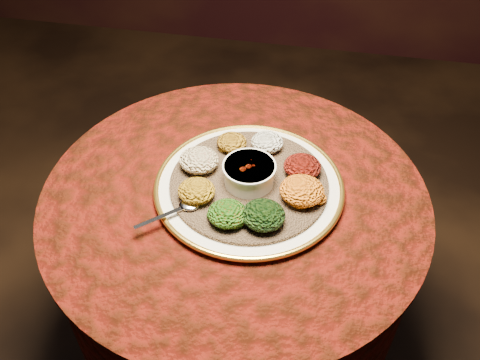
# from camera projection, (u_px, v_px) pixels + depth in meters

# --- Properties ---
(table) EXTENTS (0.96, 0.96, 0.73)m
(table) POSITION_uv_depth(u_px,v_px,m) (235.00, 240.00, 1.44)
(table) COLOR black
(table) RESTS_ON ground
(platter) EXTENTS (0.56, 0.56, 0.02)m
(platter) POSITION_uv_depth(u_px,v_px,m) (249.00, 186.00, 1.32)
(platter) COLOR silver
(platter) RESTS_ON table
(injera) EXTENTS (0.40, 0.40, 0.01)m
(injera) POSITION_uv_depth(u_px,v_px,m) (249.00, 183.00, 1.31)
(injera) COLOR brown
(injera) RESTS_ON platter
(stew_bowl) EXTENTS (0.13, 0.13, 0.05)m
(stew_bowl) POSITION_uv_depth(u_px,v_px,m) (249.00, 172.00, 1.29)
(stew_bowl) COLOR white
(stew_bowl) RESTS_ON injera
(spoon) EXTENTS (0.13, 0.11, 0.01)m
(spoon) POSITION_uv_depth(u_px,v_px,m) (184.00, 207.00, 1.24)
(spoon) COLOR silver
(spoon) RESTS_ON injera
(portion_ayib) EXTENTS (0.08, 0.08, 0.04)m
(portion_ayib) POSITION_uv_depth(u_px,v_px,m) (267.00, 142.00, 1.38)
(portion_ayib) COLOR white
(portion_ayib) RESTS_ON injera
(portion_kitfo) EXTENTS (0.09, 0.09, 0.05)m
(portion_kitfo) POSITION_uv_depth(u_px,v_px,m) (302.00, 166.00, 1.31)
(portion_kitfo) COLOR black
(portion_kitfo) RESTS_ON injera
(portion_tikil) EXTENTS (0.11, 0.10, 0.05)m
(portion_tikil) POSITION_uv_depth(u_px,v_px,m) (302.00, 191.00, 1.25)
(portion_tikil) COLOR #C08410
(portion_tikil) RESTS_ON injera
(portion_gomen) EXTENTS (0.10, 0.10, 0.05)m
(portion_gomen) POSITION_uv_depth(u_px,v_px,m) (263.00, 215.00, 1.20)
(portion_gomen) COLOR black
(portion_gomen) RESTS_ON injera
(portion_mixveg) EXTENTS (0.09, 0.09, 0.04)m
(portion_mixveg) POSITION_uv_depth(u_px,v_px,m) (227.00, 214.00, 1.20)
(portion_mixveg) COLOR maroon
(portion_mixveg) RESTS_ON injera
(portion_kik) EXTENTS (0.09, 0.08, 0.04)m
(portion_kik) POSITION_uv_depth(u_px,v_px,m) (197.00, 191.00, 1.26)
(portion_kik) COLOR #A6750E
(portion_kik) RESTS_ON injera
(portion_timatim) EXTENTS (0.10, 0.09, 0.05)m
(portion_timatim) POSITION_uv_depth(u_px,v_px,m) (199.00, 160.00, 1.33)
(portion_timatim) COLOR maroon
(portion_timatim) RESTS_ON injera
(portion_shiro) EXTENTS (0.08, 0.07, 0.04)m
(portion_shiro) POSITION_uv_depth(u_px,v_px,m) (232.00, 142.00, 1.39)
(portion_shiro) COLOR #9A6912
(portion_shiro) RESTS_ON injera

